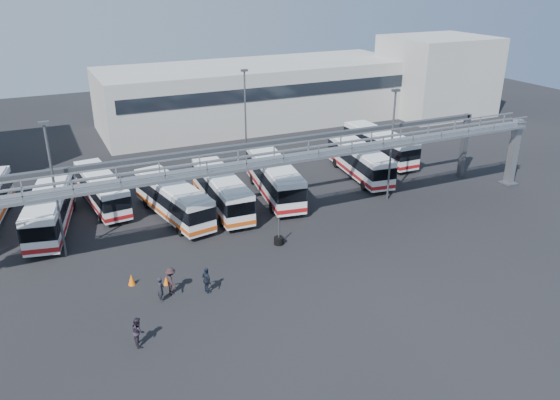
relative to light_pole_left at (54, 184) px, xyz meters
name	(u,v)px	position (x,y,z in m)	size (l,w,h in m)	color
ground	(308,259)	(16.00, -8.00, -5.73)	(140.00, 140.00, 0.00)	black
gantry	(274,164)	(16.00, -2.13, -0.22)	(51.40, 5.15, 7.10)	gray
warehouse	(257,94)	(28.00, 30.00, -1.73)	(42.00, 14.00, 8.00)	#9E9E99
building_right	(437,75)	(54.00, 24.00, -0.23)	(14.00, 12.00, 11.00)	#B2B2AD
light_pole_left	(54,184)	(0.00, 0.00, 0.00)	(0.70, 0.35, 10.21)	#4C4F54
light_pole_mid	(392,140)	(28.00, -1.00, 0.00)	(0.70, 0.35, 10.21)	#4C4F54
light_pole_back	(245,112)	(20.00, 14.00, 0.00)	(0.70, 0.35, 10.21)	#4C4F54
bus_1	(50,208)	(-0.50, 5.28, -3.84)	(4.84, 11.50, 3.40)	silver
bus_2	(101,188)	(3.95, 8.44, -4.01)	(3.47, 10.40, 3.10)	silver
bus_3	(173,198)	(9.06, 3.30, -3.94)	(4.36, 10.94, 3.24)	silver
bus_4	(221,190)	(13.42, 3.39, -3.91)	(2.99, 10.94, 3.29)	silver
bus_5	(274,177)	(18.82, 4.11, -3.79)	(4.44, 11.82, 3.51)	silver
bus_7	(360,160)	(28.87, 5.17, -3.90)	(3.95, 11.12, 3.30)	silver
bus_8	(379,144)	(33.84, 8.89, -3.87)	(2.60, 11.05, 3.35)	silver
pedestrian_a	(161,289)	(4.99, -8.90, -4.87)	(0.62, 0.41, 1.71)	black
pedestrian_b	(138,331)	(2.76, -12.76, -4.84)	(0.87, 0.67, 1.78)	#261F2B
pedestrian_c	(171,281)	(5.79, -8.34, -4.78)	(1.22, 0.70, 1.90)	black
pedestrian_d	(207,280)	(7.94, -9.19, -4.82)	(1.06, 0.44, 1.82)	black
cone_left	(132,280)	(3.63, -6.12, -5.33)	(0.50, 0.50, 0.79)	orange
cone_right	(166,280)	(5.74, -7.09, -5.41)	(0.40, 0.40, 0.64)	orange
tire_stack	(279,240)	(15.09, -4.95, -5.36)	(0.76, 0.76, 2.17)	black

